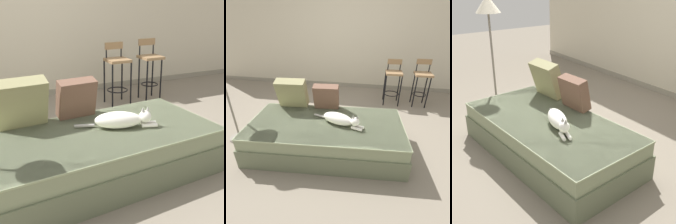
# 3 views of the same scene
# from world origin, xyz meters

# --- Properties ---
(ground_plane) EXTENTS (16.00, 16.00, 0.00)m
(ground_plane) POSITION_xyz_m (0.00, 0.00, 0.00)
(ground_plane) COLOR slate
(ground_plane) RESTS_ON ground
(wall_back_panel) EXTENTS (8.00, 0.10, 2.60)m
(wall_back_panel) POSITION_xyz_m (0.00, 2.25, 1.30)
(wall_back_panel) COLOR beige
(wall_back_panel) RESTS_ON ground
(wall_baseboard_trim) EXTENTS (8.00, 0.02, 0.09)m
(wall_baseboard_trim) POSITION_xyz_m (0.00, 2.20, 0.04)
(wall_baseboard_trim) COLOR gray
(wall_baseboard_trim) RESTS_ON ground
(couch) EXTENTS (2.13, 1.18, 0.43)m
(couch) POSITION_xyz_m (0.00, -0.40, 0.22)
(couch) COLOR #636B50
(couch) RESTS_ON ground
(throw_pillow_corner) EXTENTS (0.45, 0.31, 0.46)m
(throw_pillow_corner) POSITION_xyz_m (-0.60, -0.03, 0.66)
(throw_pillow_corner) COLOR #847F56
(throw_pillow_corner) RESTS_ON couch
(throw_pillow_middle) EXTENTS (0.38, 0.24, 0.39)m
(throw_pillow_middle) POSITION_xyz_m (-0.08, 0.01, 0.62)
(throw_pillow_middle) COLOR brown
(throw_pillow_middle) RESTS_ON couch
(cat) EXTENTS (0.71, 0.32, 0.19)m
(cat) POSITION_xyz_m (0.20, -0.41, 0.50)
(cat) COLOR white
(cat) RESTS_ON couch
(bar_stool_near_window) EXTENTS (0.32, 0.32, 0.90)m
(bar_stool_near_window) POSITION_xyz_m (0.99, 1.35, 0.53)
(bar_stool_near_window) COLOR black
(bar_stool_near_window) RESTS_ON ground
(bar_stool_by_doorway) EXTENTS (0.32, 0.32, 0.92)m
(bar_stool_by_doorway) POSITION_xyz_m (1.54, 1.35, 0.55)
(bar_stool_by_doorway) COLOR black
(bar_stool_by_doorway) RESTS_ON ground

